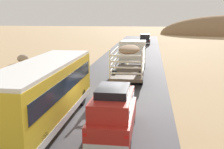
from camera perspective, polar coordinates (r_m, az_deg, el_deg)
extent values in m
plane|color=tan|center=(15.12, -2.62, -9.47)|extent=(240.00, 240.00, 0.00)
cube|color=#423F44|center=(15.11, -2.62, -9.43)|extent=(8.00, 120.00, 0.02)
cube|color=#D8CC4C|center=(15.11, -2.62, -9.39)|extent=(0.16, 117.60, 0.00)
cube|color=#B2261E|center=(13.44, 0.28, -9.09)|extent=(1.90, 4.60, 0.90)
cube|color=#B2261E|center=(13.01, 0.19, -5.84)|extent=(1.75, 3.59, 0.80)
cube|color=#192333|center=(13.01, 0.19, -5.76)|extent=(1.79, 3.22, 0.44)
cube|color=silver|center=(11.56, -1.26, -14.57)|extent=(1.86, 0.20, 0.24)
cube|color=red|center=(11.44, -5.52, -12.10)|extent=(0.16, 0.06, 0.14)
cube|color=red|center=(11.20, 2.98, -12.63)|extent=(0.16, 0.06, 0.14)
cube|color=black|center=(12.89, 0.22, -3.32)|extent=(1.42, 2.07, 0.36)
cylinder|color=black|center=(14.98, -2.12, -8.03)|extent=(0.26, 0.76, 0.76)
cylinder|color=black|center=(14.79, 4.22, -8.32)|extent=(0.26, 0.76, 0.76)
cylinder|color=black|center=(12.39, -4.49, -12.52)|extent=(0.26, 0.76, 0.76)
cylinder|color=black|center=(12.17, 3.27, -12.99)|extent=(0.26, 0.76, 0.76)
cube|color=silver|center=(29.10, 4.37, 4.72)|extent=(2.50, 2.20, 2.20)
cube|color=#192333|center=(29.04, 4.38, 5.60)|extent=(2.53, 1.54, 0.70)
cube|color=brown|center=(23.96, 3.48, 0.46)|extent=(2.50, 6.40, 0.24)
cylinder|color=silver|center=(26.95, 1.52, 4.42)|extent=(0.12, 0.12, 2.20)
cylinder|color=silver|center=(26.79, 6.60, 4.30)|extent=(0.12, 0.12, 2.20)
cylinder|color=silver|center=(20.80, -0.45, 2.11)|extent=(0.12, 0.12, 2.20)
cylinder|color=silver|center=(20.59, 6.12, 1.94)|extent=(0.12, 0.12, 2.20)
cube|color=silver|center=(23.98, 0.61, 1.86)|extent=(0.08, 6.30, 0.12)
cube|color=silver|center=(23.79, 6.40, 1.70)|extent=(0.08, 6.30, 0.12)
cube|color=silver|center=(20.77, 2.79, 0.23)|extent=(2.40, 0.08, 0.12)
cube|color=silver|center=(23.90, 0.61, 2.90)|extent=(0.08, 6.30, 0.12)
cube|color=silver|center=(23.72, 6.43, 2.75)|extent=(0.08, 6.30, 0.12)
cube|color=silver|center=(20.68, 2.80, 1.42)|extent=(2.40, 0.08, 0.12)
cube|color=silver|center=(23.84, 0.62, 3.94)|extent=(0.08, 6.30, 0.12)
cube|color=silver|center=(23.65, 6.45, 3.80)|extent=(0.08, 6.30, 0.12)
cube|color=silver|center=(20.60, 2.82, 2.62)|extent=(2.40, 0.08, 0.12)
cube|color=silver|center=(23.78, 0.62, 4.99)|extent=(0.08, 6.30, 0.12)
cube|color=silver|center=(23.59, 6.48, 4.85)|extent=(0.08, 6.30, 0.12)
cube|color=silver|center=(20.53, 2.83, 3.83)|extent=(2.40, 0.08, 0.12)
ellipsoid|color=#8C6B4C|center=(23.64, 3.54, 5.14)|extent=(1.75, 3.84, 0.70)
cylinder|color=black|center=(29.37, 2.21, 2.35)|extent=(0.32, 1.10, 1.10)
cylinder|color=black|center=(29.23, 6.46, 2.24)|extent=(0.32, 1.10, 1.10)
cylinder|color=black|center=(22.86, 0.49, -0.47)|extent=(0.32, 1.10, 1.10)
cylinder|color=black|center=(22.68, 5.96, -0.64)|extent=(0.32, 1.10, 1.10)
cube|color=gold|center=(14.59, -13.68, -3.49)|extent=(2.50, 10.00, 2.70)
cube|color=white|center=(14.28, -13.97, 2.05)|extent=(2.45, 9.80, 0.16)
cube|color=#192333|center=(14.47, -13.77, -1.69)|extent=(2.54, 9.20, 0.80)
cube|color=silver|center=(14.93, -13.46, -7.75)|extent=(2.53, 9.80, 0.36)
cylinder|color=black|center=(18.21, -12.98, -4.25)|extent=(0.30, 1.00, 1.00)
cylinder|color=black|center=(17.56, -6.23, -4.63)|extent=(0.30, 1.00, 1.00)
cylinder|color=black|center=(11.78, -14.20, -13.60)|extent=(0.30, 1.00, 1.00)
cube|color=black|center=(54.11, 6.77, 6.91)|extent=(1.90, 4.60, 0.90)
cube|color=black|center=(53.89, 6.79, 7.80)|extent=(1.75, 3.59, 0.80)
cube|color=#192333|center=(53.89, 6.79, 7.82)|extent=(1.79, 3.22, 0.44)
cube|color=silver|center=(51.93, 6.70, 6.33)|extent=(1.86, 0.20, 0.24)
cube|color=red|center=(51.85, 5.79, 6.91)|extent=(0.16, 0.06, 0.14)
cube|color=red|center=(51.81, 7.63, 6.86)|extent=(0.16, 0.06, 0.14)
cylinder|color=black|center=(55.58, 5.95, 6.76)|extent=(0.26, 0.76, 0.76)
cylinder|color=black|center=(55.55, 7.65, 6.72)|extent=(0.26, 0.76, 0.76)
cylinder|color=black|center=(52.75, 5.82, 6.48)|extent=(0.26, 0.76, 0.76)
cylinder|color=black|center=(52.71, 7.62, 6.43)|extent=(0.26, 0.76, 0.76)
ellipsoid|color=gray|center=(34.73, -17.70, 3.15)|extent=(1.29, 1.57, 0.94)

